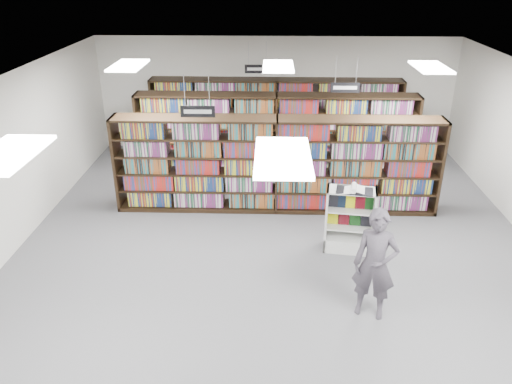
{
  "coord_description": "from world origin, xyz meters",
  "views": [
    {
      "loc": [
        -0.13,
        -8.02,
        5.09
      ],
      "look_at": [
        -0.4,
        0.5,
        1.1
      ],
      "focal_mm": 35.0,
      "sensor_mm": 36.0,
      "label": 1
    }
  ],
  "objects_px": {
    "bookshelf_row_near": "(276,165)",
    "open_book": "(354,189)",
    "endcap_display": "(349,228)",
    "shopper": "(375,265)"
  },
  "relations": [
    {
      "from": "shopper",
      "to": "endcap_display",
      "type": "bearing_deg",
      "value": 110.37
    },
    {
      "from": "bookshelf_row_near",
      "to": "open_book",
      "type": "relative_size",
      "value": 9.75
    },
    {
      "from": "bookshelf_row_near",
      "to": "shopper",
      "type": "height_order",
      "value": "bookshelf_row_near"
    },
    {
      "from": "endcap_display",
      "to": "shopper",
      "type": "distance_m",
      "value": 2.01
    },
    {
      "from": "endcap_display",
      "to": "shopper",
      "type": "height_order",
      "value": "shopper"
    },
    {
      "from": "endcap_display",
      "to": "open_book",
      "type": "distance_m",
      "value": 0.86
    },
    {
      "from": "bookshelf_row_near",
      "to": "endcap_display",
      "type": "distance_m",
      "value": 2.24
    },
    {
      "from": "bookshelf_row_near",
      "to": "shopper",
      "type": "relative_size",
      "value": 3.85
    },
    {
      "from": "bookshelf_row_near",
      "to": "shopper",
      "type": "xyz_separation_m",
      "value": [
        1.47,
        -3.62,
        -0.14
      ]
    },
    {
      "from": "endcap_display",
      "to": "shopper",
      "type": "bearing_deg",
      "value": -79.54
    }
  ]
}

